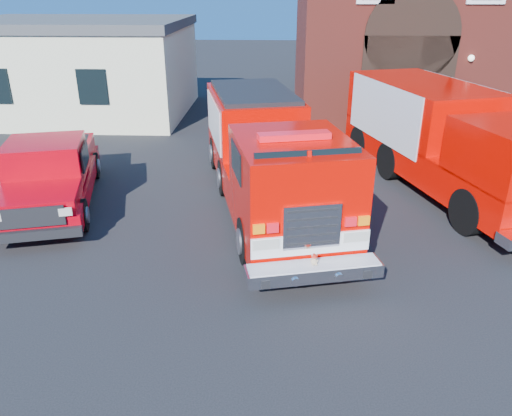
{
  "coord_description": "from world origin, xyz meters",
  "views": [
    {
      "loc": [
        0.39,
        -11.05,
        5.68
      ],
      "look_at": [
        0.0,
        -1.2,
        1.3
      ],
      "focal_mm": 35.0,
      "sensor_mm": 36.0,
      "label": 1
    }
  ],
  "objects_px": {
    "fire_station": "(462,20)",
    "fire_engine": "(267,155)",
    "pickup_truck": "(51,174)",
    "secondary_truck": "(446,136)",
    "side_building": "(79,67)"
  },
  "relations": [
    {
      "from": "fire_station",
      "to": "side_building",
      "type": "xyz_separation_m",
      "value": [
        -17.99,
        -0.99,
        -2.05
      ]
    },
    {
      "from": "side_building",
      "to": "secondary_truck",
      "type": "relative_size",
      "value": 1.08
    },
    {
      "from": "fire_station",
      "to": "fire_engine",
      "type": "height_order",
      "value": "fire_station"
    },
    {
      "from": "fire_engine",
      "to": "fire_station",
      "type": "bearing_deg",
      "value": 53.69
    },
    {
      "from": "fire_station",
      "to": "pickup_truck",
      "type": "xyz_separation_m",
      "value": [
        -14.83,
        -12.21,
        -3.33
      ]
    },
    {
      "from": "secondary_truck",
      "to": "fire_station",
      "type": "bearing_deg",
      "value": 71.26
    },
    {
      "from": "pickup_truck",
      "to": "secondary_truck",
      "type": "height_order",
      "value": "secondary_truck"
    },
    {
      "from": "fire_station",
      "to": "side_building",
      "type": "distance_m",
      "value": 18.13
    },
    {
      "from": "fire_engine",
      "to": "side_building",
      "type": "bearing_deg",
      "value": 129.84
    },
    {
      "from": "side_building",
      "to": "fire_station",
      "type": "bearing_deg",
      "value": 3.14
    },
    {
      "from": "fire_station",
      "to": "pickup_truck",
      "type": "bearing_deg",
      "value": -140.53
    },
    {
      "from": "secondary_truck",
      "to": "pickup_truck",
      "type": "bearing_deg",
      "value": -170.51
    },
    {
      "from": "side_building",
      "to": "fire_engine",
      "type": "xyz_separation_m",
      "value": [
        9.18,
        -11.0,
        -0.72
      ]
    },
    {
      "from": "side_building",
      "to": "secondary_truck",
      "type": "height_order",
      "value": "side_building"
    },
    {
      "from": "fire_engine",
      "to": "secondary_truck",
      "type": "height_order",
      "value": "secondary_truck"
    }
  ]
}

